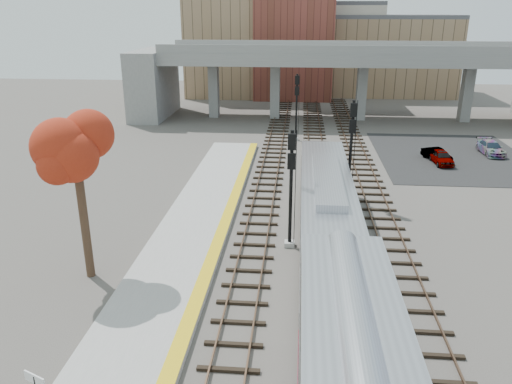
% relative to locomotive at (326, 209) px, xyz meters
% --- Properties ---
extents(ground, '(160.00, 160.00, 0.00)m').
position_rel_locomotive_xyz_m(ground, '(-1.00, -7.67, -2.28)').
color(ground, '#47423D').
rests_on(ground, ground).
extents(platform, '(4.50, 60.00, 0.35)m').
position_rel_locomotive_xyz_m(platform, '(-8.25, -7.67, -2.10)').
color(platform, '#9E9E99').
rests_on(platform, ground).
extents(yellow_strip, '(0.70, 60.00, 0.01)m').
position_rel_locomotive_xyz_m(yellow_strip, '(-6.35, -7.67, -1.92)').
color(yellow_strip, yellow).
rests_on(yellow_strip, platform).
extents(tracks, '(10.70, 95.00, 0.25)m').
position_rel_locomotive_xyz_m(tracks, '(-0.07, 4.83, -2.20)').
color(tracks, black).
rests_on(tracks, ground).
extents(overpass, '(54.00, 12.00, 9.50)m').
position_rel_locomotive_xyz_m(overpass, '(3.92, 37.33, 3.53)').
color(overpass, slate).
rests_on(overpass, ground).
extents(buildings_far, '(43.00, 21.00, 20.60)m').
position_rel_locomotive_xyz_m(buildings_far, '(0.26, 58.90, 5.60)').
color(buildings_far, '#917454').
rests_on(buildings_far, ground).
extents(parking_lot, '(14.00, 18.00, 0.04)m').
position_rel_locomotive_xyz_m(parking_lot, '(13.00, 20.33, -2.26)').
color(parking_lot, black).
rests_on(parking_lot, ground).
extents(locomotive, '(3.02, 19.05, 4.10)m').
position_rel_locomotive_xyz_m(locomotive, '(0.00, 0.00, 0.00)').
color(locomotive, '#A8AAB2').
rests_on(locomotive, ground).
extents(signal_mast_near, '(0.60, 0.64, 7.08)m').
position_rel_locomotive_xyz_m(signal_mast_near, '(-2.10, -0.61, 1.24)').
color(signal_mast_near, '#9E9E99').
rests_on(signal_mast_near, ground).
extents(signal_mast_mid, '(0.60, 0.64, 7.42)m').
position_rel_locomotive_xyz_m(signal_mast_mid, '(2.00, 7.51, 1.47)').
color(signal_mast_mid, '#9E9E99').
rests_on(signal_mast_mid, ground).
extents(signal_mast_far, '(0.60, 0.64, 7.06)m').
position_rel_locomotive_xyz_m(signal_mast_far, '(-2.10, 25.39, 1.23)').
color(signal_mast_far, '#9E9E99').
rests_on(signal_mast_far, ground).
extents(tree, '(3.60, 3.60, 9.19)m').
position_rel_locomotive_xyz_m(tree, '(-12.53, -4.99, 4.54)').
color(tree, '#382619').
rests_on(tree, ground).
extents(car_a, '(1.75, 3.77, 1.25)m').
position_rel_locomotive_xyz_m(car_a, '(11.30, 17.64, -1.61)').
color(car_a, '#99999E').
rests_on(car_a, parking_lot).
extents(car_b, '(2.40, 3.64, 1.13)m').
position_rel_locomotive_xyz_m(car_b, '(11.14, 18.67, -1.67)').
color(car_b, '#99999E').
rests_on(car_b, parking_lot).
extents(car_c, '(1.88, 4.37, 1.26)m').
position_rel_locomotive_xyz_m(car_c, '(16.96, 21.42, -1.61)').
color(car_c, '#99999E').
rests_on(car_c, parking_lot).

